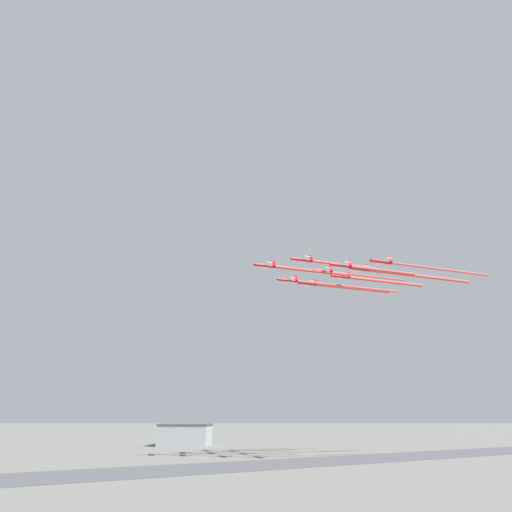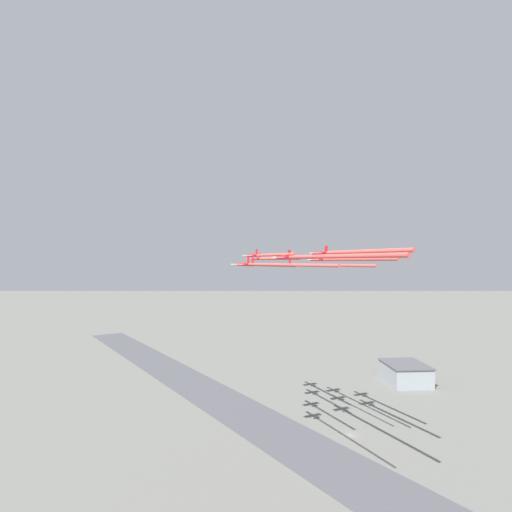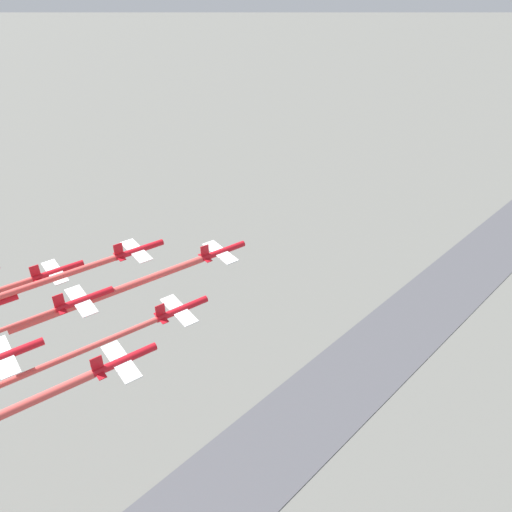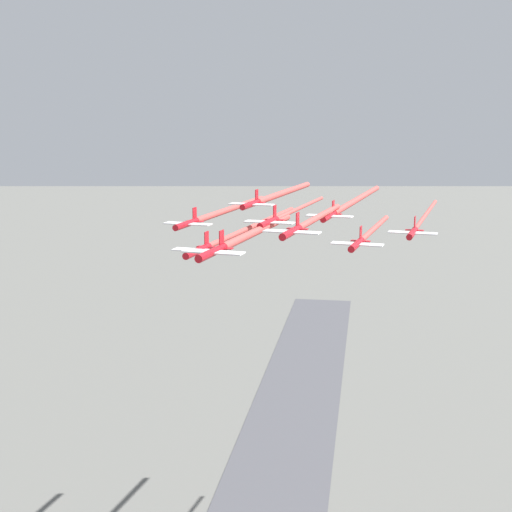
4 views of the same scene
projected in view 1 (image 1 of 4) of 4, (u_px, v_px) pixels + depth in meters
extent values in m
plane|color=#60605B|center=(310.00, 455.00, 176.99)|extent=(3000.00, 3000.00, 0.00)
cube|color=#47474C|center=(266.00, 464.00, 141.60)|extent=(472.78, 299.45, 0.20)
cube|color=gray|center=(185.00, 435.00, 234.56)|extent=(28.17, 22.66, 11.46)
cube|color=#4C4C51|center=(186.00, 424.00, 236.79)|extent=(29.58, 23.80, 0.50)
cylinder|color=red|center=(265.00, 266.00, 169.77)|extent=(9.51, 4.70, 1.19)
cube|color=white|center=(266.00, 266.00, 169.96)|extent=(5.77, 9.43, 0.20)
cube|color=red|center=(273.00, 263.00, 171.47)|extent=(1.67, 0.78, 2.39)
cube|color=red|center=(273.00, 267.00, 170.92)|extent=(2.39, 3.67, 0.13)
cylinder|color=red|center=(302.00, 260.00, 167.06)|extent=(9.51, 4.70, 1.19)
cube|color=white|center=(303.00, 260.00, 167.24)|extent=(5.77, 9.43, 0.20)
cube|color=red|center=(310.00, 258.00, 168.76)|extent=(1.67, 0.78, 2.39)
cube|color=red|center=(310.00, 261.00, 168.20)|extent=(2.39, 3.67, 0.13)
cylinder|color=red|center=(287.00, 280.00, 179.77)|extent=(9.51, 4.70, 1.19)
cube|color=white|center=(289.00, 280.00, 179.96)|extent=(5.77, 9.43, 0.20)
cube|color=red|center=(296.00, 278.00, 181.47)|extent=(1.67, 0.78, 2.39)
cube|color=red|center=(296.00, 281.00, 180.91)|extent=(2.39, 3.67, 0.13)
cylinder|color=red|center=(341.00, 265.00, 162.43)|extent=(9.51, 4.70, 1.19)
cube|color=white|center=(342.00, 266.00, 162.62)|extent=(5.77, 9.43, 0.20)
cube|color=red|center=(349.00, 263.00, 164.13)|extent=(1.67, 0.78, 2.39)
cube|color=red|center=(350.00, 266.00, 163.58)|extent=(2.39, 3.67, 0.13)
cylinder|color=red|center=(322.00, 271.00, 177.78)|extent=(9.51, 4.70, 1.19)
cube|color=white|center=(324.00, 271.00, 177.97)|extent=(5.77, 9.43, 0.20)
cube|color=red|center=(330.00, 269.00, 179.48)|extent=(1.67, 0.78, 2.39)
cube|color=red|center=(331.00, 272.00, 178.92)|extent=(2.39, 3.67, 0.13)
cylinder|color=red|center=(307.00, 284.00, 191.58)|extent=(9.51, 4.70, 1.19)
cube|color=white|center=(309.00, 284.00, 191.76)|extent=(5.77, 9.43, 0.20)
cube|color=red|center=(315.00, 282.00, 193.28)|extent=(1.67, 0.78, 2.39)
cube|color=red|center=(315.00, 284.00, 192.72)|extent=(2.39, 3.67, 0.13)
cylinder|color=red|center=(381.00, 262.00, 159.35)|extent=(9.51, 4.70, 1.19)
cube|color=white|center=(382.00, 262.00, 159.54)|extent=(5.77, 9.43, 0.20)
cube|color=red|center=(389.00, 259.00, 161.05)|extent=(1.67, 0.78, 2.39)
cube|color=red|center=(390.00, 263.00, 160.50)|extent=(2.39, 3.67, 0.13)
cylinder|color=red|center=(359.00, 269.00, 174.47)|extent=(9.51, 4.70, 1.19)
cube|color=white|center=(360.00, 269.00, 174.65)|extent=(5.77, 9.43, 0.20)
cube|color=red|center=(367.00, 267.00, 176.17)|extent=(1.67, 0.78, 2.39)
cube|color=red|center=(367.00, 270.00, 175.61)|extent=(2.39, 3.67, 0.13)
cylinder|color=red|center=(341.00, 277.00, 189.28)|extent=(9.51, 4.70, 1.19)
cube|color=white|center=(342.00, 277.00, 189.47)|extent=(5.77, 9.43, 0.20)
cube|color=red|center=(348.00, 274.00, 190.98)|extent=(1.67, 0.78, 2.39)
cube|color=red|center=(348.00, 277.00, 190.43)|extent=(2.39, 3.67, 0.13)
cylinder|color=#D84C47|center=(312.00, 271.00, 176.12)|extent=(32.80, 14.00, 1.28)
cylinder|color=#D84C47|center=(344.00, 265.00, 172.78)|extent=(28.62, 12.19, 1.10)
cylinder|color=#D84C47|center=(349.00, 287.00, 188.78)|extent=(50.01, 20.55, 0.95)
cylinder|color=#D84C47|center=(384.00, 271.00, 168.24)|extent=(29.19, 12.35, 1.01)
cylinder|color=#D84C47|center=(368.00, 276.00, 184.46)|extent=(34.77, 14.34, 0.73)
cylinder|color=#D84C47|center=(354.00, 288.00, 198.78)|extent=(38.32, 16.15, 1.24)
cylinder|color=#D84C47|center=(442.00, 269.00, 167.81)|extent=(46.35, 19.00, 0.82)
cylinder|color=#D84C47|center=(420.00, 276.00, 183.66)|extent=(51.36, 21.35, 1.29)
cylinder|color=#D84C47|center=(387.00, 282.00, 196.55)|extent=(38.80, 16.42, 1.34)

